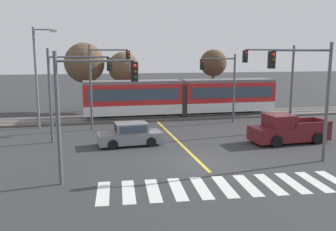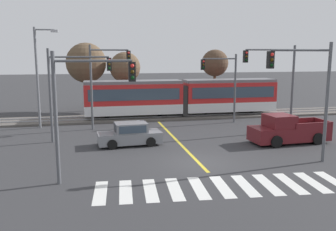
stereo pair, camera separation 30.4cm
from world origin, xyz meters
name	(u,v)px [view 2 (the right image)]	position (x,y,z in m)	size (l,w,h in m)	color
ground_plane	(199,163)	(0.00, 0.00, 0.00)	(200.00, 200.00, 0.00)	#333335
track_bed	(155,117)	(0.00, 14.71, 0.09)	(120.00, 4.00, 0.18)	#56514C
rail_near	(156,117)	(0.00, 13.99, 0.23)	(120.00, 0.08, 0.10)	#939399
rail_far	(153,114)	(0.00, 15.43, 0.23)	(120.00, 0.08, 0.10)	#939399
light_rail_tram	(182,96)	(2.73, 14.71, 2.05)	(18.50, 2.64, 3.43)	silver
crosswalk_stripe_0	(100,193)	(-5.48, -3.33, 0.00)	(0.56, 2.80, 0.01)	silver
crosswalk_stripe_1	(126,191)	(-4.39, -3.41, 0.00)	(0.56, 2.80, 0.01)	silver
crosswalk_stripe_2	(150,190)	(-3.29, -3.50, 0.00)	(0.56, 2.80, 0.01)	silver
crosswalk_stripe_3	(175,189)	(-2.19, -3.58, 0.00)	(0.56, 2.80, 0.01)	silver
crosswalk_stripe_4	(199,188)	(-1.10, -3.66, 0.00)	(0.56, 2.80, 0.01)	silver
crosswalk_stripe_5	(222,187)	(0.00, -3.74, 0.00)	(0.56, 2.80, 0.01)	silver
crosswalk_stripe_6	(245,185)	(1.10, -3.82, 0.00)	(0.56, 2.80, 0.01)	silver
crosswalk_stripe_7	(268,184)	(2.19, -3.91, 0.00)	(0.56, 2.80, 0.01)	silver
crosswalk_stripe_8	(290,183)	(3.29, -3.99, 0.00)	(0.56, 2.80, 0.01)	silver
crosswalk_stripe_9	(312,182)	(4.39, -4.07, 0.00)	(0.56, 2.80, 0.01)	silver
crosswalk_stripe_10	(334,181)	(5.48, -4.15, 0.00)	(0.56, 2.80, 0.01)	silver
lane_centre_line	(177,140)	(0.00, 5.48, 0.00)	(0.20, 14.45, 0.01)	gold
sedan_crossing	(130,135)	(-3.37, 4.82, 0.70)	(4.31, 2.13, 1.52)	gray
pickup_truck	(288,131)	(7.27, 3.21, 0.84)	(5.49, 2.44, 1.98)	maroon
traffic_light_mid_right	(277,75)	(8.16, 6.62, 4.47)	(4.25, 0.38, 6.70)	#515459
traffic_light_near_left	(83,97)	(-6.11, -1.83, 4.05)	(3.75, 0.38, 6.13)	#515459
traffic_light_near_right	(309,85)	(5.75, -1.20, 4.37)	(3.75, 0.38, 6.65)	#515459
traffic_light_far_right	(224,78)	(5.55, 11.10, 3.98)	(3.25, 0.38, 6.05)	#515459
traffic_light_mid_left	(71,81)	(-7.13, 6.68, 4.19)	(4.25, 0.38, 6.40)	#515459
traffic_light_far_left	(104,75)	(-4.82, 10.47, 4.41)	(3.25, 0.38, 6.77)	#515459
street_lamp_west	(39,72)	(-9.93, 12.10, 4.62)	(1.90, 0.28, 8.16)	slate
bare_tree_west	(86,63)	(-6.34, 20.47, 5.13)	(4.22, 4.22, 7.26)	brown
bare_tree_east	(125,68)	(-2.35, 19.32, 4.65)	(3.23, 3.23, 6.29)	brown
bare_tree_far_east	(215,63)	(7.68, 19.67, 5.04)	(2.98, 2.98, 6.58)	brown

